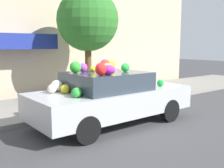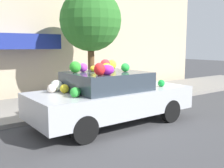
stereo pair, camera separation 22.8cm
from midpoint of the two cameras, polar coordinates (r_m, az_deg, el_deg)
The scene contains 6 objects.
ground_plane at distance 6.97m, azimuth -1.02°, elevation -8.49°, with size 60.00×60.00×0.00m, color #424244.
sidewalk_curb at distance 9.19m, azimuth -11.24°, elevation -4.16°, with size 24.00×3.20×0.12m.
building_facade at distance 11.02m, azimuth -17.15°, elevation 11.04°, with size 18.00×1.20×5.27m.
street_tree at distance 9.77m, azimuth -5.99°, elevation 13.55°, with size 2.24×2.24×3.94m.
fire_hydrant at distance 7.82m, azimuth -10.54°, elevation -3.30°, with size 0.20×0.20×0.70m.
art_car at distance 6.76m, azimuth -1.34°, elevation -2.66°, with size 4.26×1.86×1.66m.
Camera 1 is at (-4.11, -5.26, 2.01)m, focal length 42.00 mm.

